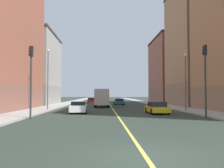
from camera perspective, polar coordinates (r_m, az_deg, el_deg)
ground_plane at (r=8.91m, az=7.57°, el=-16.10°), size 400.00×400.00×0.00m
sidewalk_left at (r=58.68m, az=9.08°, el=-4.39°), size 3.59×168.00×0.15m
sidewalk_right at (r=58.19m, az=-10.50°, el=-4.40°), size 3.59×168.00×0.15m
lane_center_stripe at (r=57.59m, az=-0.67°, el=-4.53°), size 0.16×154.00×0.01m
building_left_mid at (r=48.87m, az=18.85°, el=8.37°), size 8.57×14.44×22.29m
building_left_far at (r=64.98m, az=13.34°, el=3.07°), size 8.57×17.43×16.52m
building_right_midblock at (r=54.95m, az=-17.30°, el=3.33°), size 8.57×16.35×15.03m
traffic_light_left_near at (r=23.62m, az=20.69°, el=2.79°), size 0.40×0.32×6.54m
traffic_light_right_near at (r=22.66m, az=-18.22°, el=2.68°), size 0.40×0.32×6.34m
street_lamp_left_near at (r=31.69m, az=16.60°, el=1.78°), size 0.36×0.36×6.96m
street_lamp_right_near at (r=33.70m, az=-14.57°, el=2.42°), size 0.36×0.36×7.98m
car_yellow at (r=27.70m, az=10.34°, el=-5.44°), size 2.07×4.35×1.31m
car_white at (r=28.12m, az=-7.74°, el=-5.39°), size 1.90×4.02×1.32m
car_silver at (r=53.07m, az=-2.28°, el=-4.02°), size 1.80×4.21×1.30m
car_red at (r=62.44m, az=-4.82°, el=-3.79°), size 1.82×4.24×1.27m
car_teal at (r=50.89m, az=1.61°, el=-4.09°), size 2.10×4.30×1.28m
box_truck at (r=41.76m, az=-2.37°, el=-3.11°), size 2.44×6.99×3.00m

